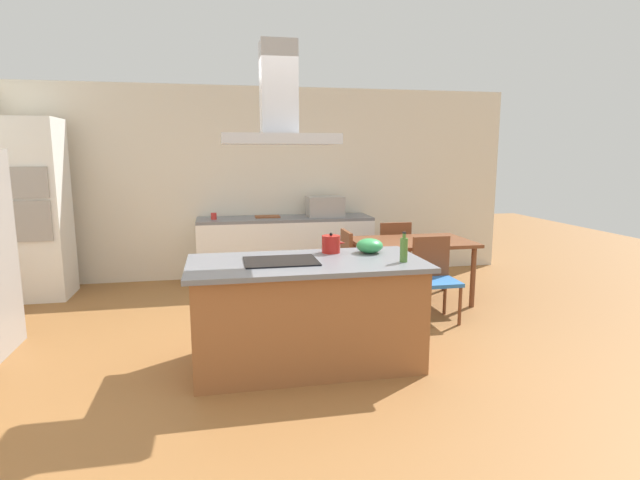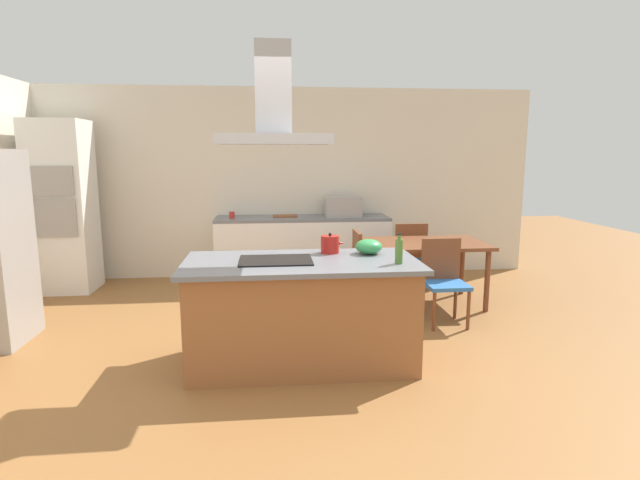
% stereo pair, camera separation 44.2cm
% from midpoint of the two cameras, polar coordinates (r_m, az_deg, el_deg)
% --- Properties ---
extents(ground, '(16.00, 16.00, 0.00)m').
position_cam_midpoint_polar(ground, '(5.85, -6.28, -7.96)').
color(ground, '#936033').
extents(wall_back, '(7.20, 0.10, 2.70)m').
position_cam_midpoint_polar(wall_back, '(7.33, -7.76, 6.38)').
color(wall_back, beige).
rests_on(wall_back, ground).
extents(kitchen_island, '(1.96, 0.97, 0.90)m').
position_cam_midpoint_polar(kitchen_island, '(4.29, -4.52, -8.24)').
color(kitchen_island, '#995B33').
rests_on(kitchen_island, ground).
extents(cooktop, '(0.60, 0.44, 0.01)m').
position_cam_midpoint_polar(cooktop, '(4.15, -7.52, -2.43)').
color(cooktop, black).
rests_on(cooktop, kitchen_island).
extents(tea_kettle, '(0.22, 0.16, 0.18)m').
position_cam_midpoint_polar(tea_kettle, '(4.48, -1.54, -0.49)').
color(tea_kettle, '#B21E19').
rests_on(tea_kettle, kitchen_island).
extents(olive_oil_bottle, '(0.06, 0.06, 0.25)m').
position_cam_midpoint_polar(olive_oil_bottle, '(4.12, 6.51, -1.09)').
color(olive_oil_bottle, '#47722D').
rests_on(olive_oil_bottle, kitchen_island).
extents(mixing_bowl, '(0.24, 0.24, 0.13)m').
position_cam_midpoint_polar(mixing_bowl, '(4.48, 2.86, -0.67)').
color(mixing_bowl, '#33934C').
rests_on(mixing_bowl, kitchen_island).
extents(back_counter, '(2.42, 0.62, 0.90)m').
position_cam_midpoint_polar(back_counter, '(7.09, -5.73, -1.03)').
color(back_counter, white).
rests_on(back_counter, ground).
extents(countertop_microwave, '(0.50, 0.38, 0.28)m').
position_cam_midpoint_polar(countertop_microwave, '(7.08, -1.22, 3.83)').
color(countertop_microwave, '#9E9993').
rests_on(countertop_microwave, back_counter).
extents(coffee_mug_red, '(0.08, 0.08, 0.09)m').
position_cam_midpoint_polar(coffee_mug_red, '(6.93, -13.79, 2.64)').
color(coffee_mug_red, red).
rests_on(coffee_mug_red, back_counter).
extents(cutting_board, '(0.34, 0.24, 0.02)m').
position_cam_midpoint_polar(cutting_board, '(7.05, -7.79, 2.64)').
color(cutting_board, brown).
rests_on(cutting_board, back_counter).
extents(wall_oven_stack, '(0.70, 0.66, 2.20)m').
position_cam_midpoint_polar(wall_oven_stack, '(7.15, -31.26, 2.96)').
color(wall_oven_stack, white).
rests_on(wall_oven_stack, ground).
extents(dining_table, '(1.40, 0.90, 0.75)m').
position_cam_midpoint_polar(dining_table, '(6.07, 8.35, -0.83)').
color(dining_table, brown).
rests_on(dining_table, ground).
extents(chair_facing_island, '(0.42, 0.42, 0.89)m').
position_cam_midpoint_polar(chair_facing_island, '(5.50, 10.65, -3.71)').
color(chair_facing_island, '#2D6BB7').
rests_on(chair_facing_island, ground).
extents(chair_at_left_end, '(0.42, 0.42, 0.89)m').
position_cam_midpoint_polar(chair_at_left_end, '(5.86, -0.15, -2.70)').
color(chair_at_left_end, '#2D6BB7').
rests_on(chair_at_left_end, ground).
extents(chair_facing_back_wall, '(0.42, 0.42, 0.89)m').
position_cam_midpoint_polar(chair_facing_back_wall, '(6.72, 6.40, -1.14)').
color(chair_facing_back_wall, '#2D6BB7').
rests_on(chair_facing_back_wall, ground).
extents(range_hood, '(0.90, 0.55, 0.78)m').
position_cam_midpoint_polar(range_hood, '(4.07, -7.91, 14.27)').
color(range_hood, '#ADADB2').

